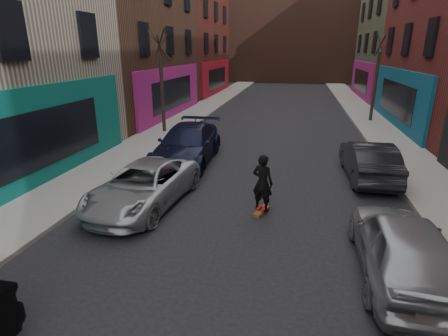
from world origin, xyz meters
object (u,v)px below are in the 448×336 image
at_px(parked_right_far, 402,246).
at_px(parked_right_end, 368,160).
at_px(tree_right_far, 377,68).
at_px(parked_left_end, 187,144).
at_px(parked_left_far, 144,185).
at_px(skateboarder, 263,183).
at_px(tree_left_far, 161,74).
at_px(skateboard, 261,211).

xyz_separation_m(parked_right_far, parked_right_end, (0.39, 6.30, -0.02)).
xyz_separation_m(tree_right_far, parked_left_end, (-9.40, -11.02, -2.74)).
xyz_separation_m(parked_left_far, skateboarder, (3.67, 0.17, 0.31)).
bearing_deg(skateboarder, parked_left_far, 21.91).
bearing_deg(parked_right_end, parked_left_end, -6.05).
bearing_deg(skateboarder, parked_right_end, -114.04).
height_order(tree_right_far, parked_right_end, tree_right_far).
relative_size(tree_left_far, tree_right_far, 0.96).
bearing_deg(skateboarder, parked_left_end, -30.38).
bearing_deg(parked_right_far, parked_right_end, -92.61).
distance_m(tree_right_far, skateboarder, 16.57).
height_order(tree_left_far, parked_right_far, tree_left_far).
bearing_deg(parked_right_end, tree_left_far, -30.38).
bearing_deg(tree_right_far, skateboard, -110.49).
relative_size(tree_right_far, skateboarder, 3.93).
relative_size(parked_left_end, skateboard, 6.81).
xyz_separation_m(tree_right_far, parked_left_far, (-9.40, -15.50, -2.88)).
bearing_deg(skateboard, skateboarder, 0.00).
bearing_deg(tree_left_far, parked_left_end, -59.12).
distance_m(tree_left_far, parked_right_far, 15.63).
height_order(parked_left_end, skateboarder, skateboarder).
relative_size(skateboard, skateboarder, 0.46).
height_order(tree_left_far, skateboarder, tree_left_far).
relative_size(tree_left_far, skateboard, 8.12).
bearing_deg(parked_left_far, skateboarder, 8.16).
bearing_deg(parked_left_end, parked_right_end, -6.09).
bearing_deg(parked_left_end, tree_right_far, 47.34).
xyz_separation_m(parked_left_far, parked_right_far, (6.88, -2.31, 0.08)).
relative_size(parked_right_end, skateboard, 5.41).
height_order(tree_right_far, parked_left_end, tree_right_far).
relative_size(parked_right_end, skateboarder, 2.50).
bearing_deg(parked_right_far, tree_right_far, -97.11).
height_order(tree_left_far, parked_left_far, tree_left_far).
relative_size(parked_left_far, parked_left_end, 0.87).
height_order(tree_left_far, parked_right_end, tree_left_far).
bearing_deg(parked_right_far, tree_left_far, -49.16).
distance_m(parked_left_far, parked_left_end, 4.49).
bearing_deg(parked_right_far, parked_left_far, -17.63).
relative_size(parked_right_far, skateboarder, 2.48).
relative_size(parked_left_far, skateboarder, 2.72).
distance_m(tree_right_far, skateboard, 16.74).
xyz_separation_m(parked_left_end, parked_right_far, (6.88, -6.80, -0.06)).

